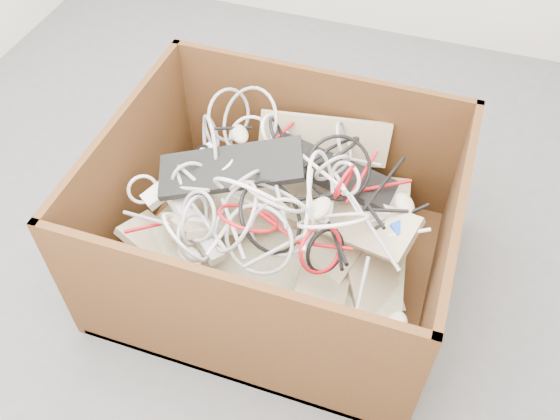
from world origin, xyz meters
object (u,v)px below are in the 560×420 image
(cardboard_box, at_px, (274,242))
(power_strip_right, at_px, (196,226))
(power_strip_left, at_px, (181,176))
(vga_plug, at_px, (399,229))

(cardboard_box, height_order, power_strip_right, cardboard_box)
(power_strip_right, bearing_deg, cardboard_box, 72.72)
(power_strip_left, xyz_separation_m, power_strip_right, (0.11, -0.15, -0.04))
(power_strip_left, distance_m, power_strip_right, 0.19)
(power_strip_right, height_order, vga_plug, power_strip_right)
(power_strip_right, xyz_separation_m, vga_plug, (0.60, 0.17, 0.03))
(vga_plug, bearing_deg, power_strip_left, -131.82)
(cardboard_box, bearing_deg, power_strip_right, -144.00)
(power_strip_right, bearing_deg, vga_plug, 52.21)
(cardboard_box, distance_m, vga_plug, 0.45)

